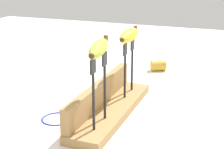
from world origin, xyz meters
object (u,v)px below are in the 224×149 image
fork_stand_left (99,84)px  fork_stand_right (129,63)px  wire_coil (57,118)px  banana_raised_right (129,35)px  banana_raised_left (99,48)px  banana_chunk_near (158,66)px

fork_stand_left → fork_stand_right: size_ratio=1.08×
fork_stand_right → wire_coil: size_ratio=1.93×
fork_stand_right → banana_raised_right: bearing=-178.1°
banana_raised_left → banana_chunk_near: 0.63m
fork_stand_left → fork_stand_right: fork_stand_left is taller
fork_stand_left → banana_raised_right: (0.24, -0.00, 0.08)m
banana_raised_right → banana_chunk_near: size_ratio=2.15×
banana_chunk_near → wire_coil: 0.59m
banana_chunk_near → fork_stand_right: bearing=178.3°
fork_stand_right → banana_chunk_near: 0.37m
fork_stand_left → banana_raised_right: bearing=-0.0°
fork_stand_left → banana_chunk_near: size_ratio=2.56×
fork_stand_right → banana_raised_left: size_ratio=1.06×
banana_raised_right → fork_stand_right: bearing=1.9°
banana_chunk_near → wire_coil: banana_chunk_near is taller
fork_stand_left → banana_raised_right: size_ratio=1.19×
fork_stand_right → banana_raised_right: size_ratio=1.10×
fork_stand_right → banana_chunk_near: fork_stand_right is taller
fork_stand_right → banana_raised_left: 0.26m
banana_raised_left → fork_stand_right: bearing=0.0°
fork_stand_left → banana_raised_left: bearing=-169.3°
fork_stand_right → wire_coil: bearing=144.8°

